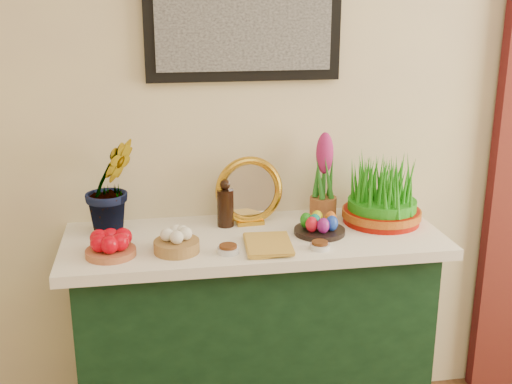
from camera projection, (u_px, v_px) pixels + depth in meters
sideboard at (254, 345)px, 2.52m from camera, size 1.30×0.45×0.85m
tablecloth at (254, 239)px, 2.39m from camera, size 1.40×0.55×0.04m
hyacinth_green at (110, 171)px, 2.34m from camera, size 0.30×0.29×0.48m
apple_bowl at (110, 246)px, 2.18m from camera, size 0.22×0.22×0.09m
garlic_basket at (177, 242)px, 2.21m from camera, size 0.18×0.18×0.09m
vinegar_cruet at (225, 206)px, 2.45m from camera, size 0.06×0.06×0.19m
mirror at (249, 192)px, 2.47m from camera, size 0.27×0.08×0.27m
book at (245, 245)px, 2.25m from camera, size 0.16×0.22×0.03m
spice_dish_left at (228, 249)px, 2.21m from camera, size 0.08×0.08×0.03m
spice_dish_right at (320, 245)px, 2.25m from camera, size 0.07×0.07×0.03m
egg_plate at (319, 226)px, 2.38m from camera, size 0.22×0.22×0.08m
hyacinth_pink at (324, 180)px, 2.52m from camera, size 0.11×0.11×0.35m
wheatgrass_sabzeh at (382, 195)px, 2.49m from camera, size 0.31×0.31×0.25m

